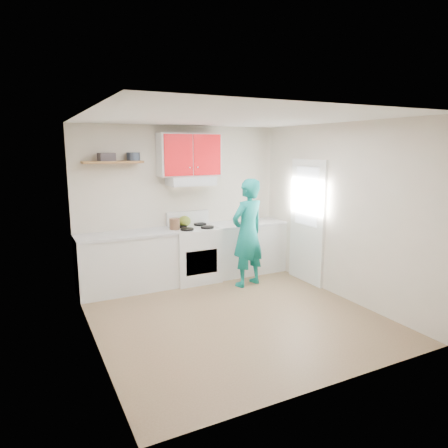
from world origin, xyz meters
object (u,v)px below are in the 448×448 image
tin (133,156)px  kettle (184,221)px  person (248,233)px  stove (194,254)px  crock (175,225)px

tin → kettle: tin is taller
person → tin: bearing=-42.4°
kettle → person: size_ratio=0.12×
person → stove: bearing=-57.2°
stove → tin: size_ratio=4.46×
crock → person: bearing=-30.6°
tin → person: (1.61, -0.81, -1.22)m
kettle → crock: size_ratio=1.07×
person → kettle: bearing=-59.6°
tin → person: size_ratio=0.12×
tin → person: 2.18m
crock → stove: bearing=0.5°
kettle → crock: (-0.24, -0.16, -0.01)m
stove → crock: crock is taller
kettle → person: bearing=-46.4°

